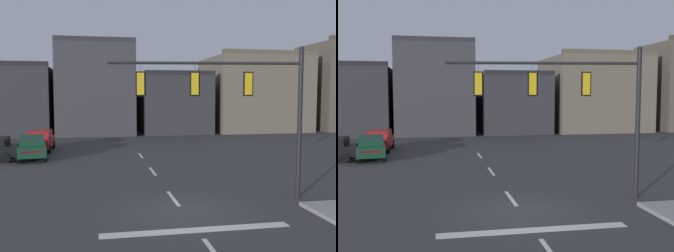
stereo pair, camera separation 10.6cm
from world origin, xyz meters
TOP-DOWN VIEW (x-y plane):
  - ground_plane at (0.00, 0.00)m, footprint 400.00×400.00m
  - stop_bar_paint at (0.00, -2.00)m, footprint 6.40×0.50m
  - lane_centreline at (0.00, 2.00)m, footprint 0.16×26.40m
  - signal_mast_near_side at (2.62, 1.47)m, footprint 8.13×1.26m
  - car_lot_nearside at (-7.52, 17.78)m, footprint 1.96×4.48m
  - car_lot_farside at (-7.55, 13.85)m, footprint 2.42×4.63m
  - building_row at (7.22, 32.43)m, footprint 52.89×12.66m

SIDE VIEW (x-z plane):
  - ground_plane at x=0.00m, z-range 0.00..0.00m
  - lane_centreline at x=0.00m, z-range 0.00..0.01m
  - stop_bar_paint at x=0.00m, z-range 0.00..0.01m
  - car_lot_nearside at x=-7.52m, z-range 0.05..1.66m
  - car_lot_farside at x=-7.55m, z-range 0.05..1.66m
  - signal_mast_near_side at x=2.62m, z-range 1.18..7.65m
  - building_row at x=7.22m, z-range -1.20..10.04m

